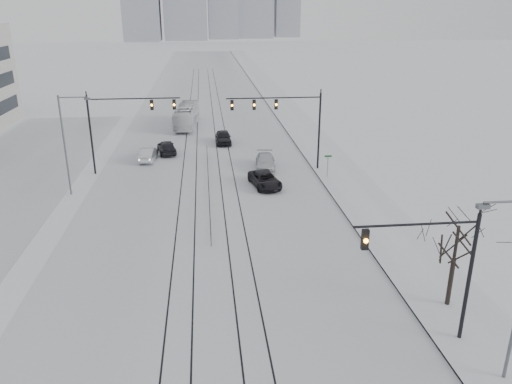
% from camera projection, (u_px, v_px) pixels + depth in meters
% --- Properties ---
extents(road, '(22.00, 260.00, 0.02)m').
position_uv_depth(road, '(206.00, 121.00, 74.69)').
color(road, silver).
rests_on(road, ground).
extents(sidewalk_east, '(5.00, 260.00, 0.16)m').
position_uv_depth(sidewalk_east, '(294.00, 119.00, 75.98)').
color(sidewalk_east, silver).
rests_on(sidewalk_east, ground).
extents(curb, '(0.10, 260.00, 0.12)m').
position_uv_depth(curb, '(278.00, 119.00, 75.75)').
color(curb, gray).
rests_on(curb, ground).
extents(parking_strip, '(14.00, 60.00, 0.03)m').
position_uv_depth(parking_strip, '(6.00, 179.00, 49.41)').
color(parking_strip, silver).
rests_on(parking_strip, ground).
extents(tram_rails, '(5.30, 180.00, 0.01)m').
position_uv_depth(tram_rails, '(207.00, 159.00, 56.03)').
color(tram_rails, black).
rests_on(tram_rails, ground).
extents(traffic_mast_near, '(6.10, 0.37, 7.00)m').
position_uv_depth(traffic_mast_near, '(440.00, 262.00, 23.78)').
color(traffic_mast_near, black).
rests_on(traffic_mast_near, ground).
extents(traffic_mast_ne, '(9.60, 0.37, 8.00)m').
position_uv_depth(traffic_mast_ne, '(287.00, 116.00, 50.16)').
color(traffic_mast_ne, black).
rests_on(traffic_mast_ne, ground).
extents(traffic_mast_nw, '(9.10, 0.37, 8.00)m').
position_uv_depth(traffic_mast_nw, '(120.00, 119.00, 49.53)').
color(traffic_mast_nw, black).
rests_on(traffic_mast_nw, ground).
extents(street_light_west, '(2.73, 0.25, 9.00)m').
position_uv_depth(street_light_west, '(67.00, 139.00, 43.71)').
color(street_light_west, '#595B60').
rests_on(street_light_west, ground).
extents(bare_tree, '(4.40, 4.40, 6.10)m').
position_uv_depth(bare_tree, '(458.00, 235.00, 26.85)').
color(bare_tree, black).
rests_on(bare_tree, ground).
extents(median_fence, '(0.06, 24.00, 1.00)m').
position_uv_depth(median_fence, '(208.00, 184.00, 46.52)').
color(median_fence, black).
rests_on(median_fence, ground).
extents(street_sign, '(0.70, 0.06, 2.40)m').
position_uv_depth(street_sign, '(328.00, 163.00, 49.17)').
color(street_sign, '#595B60').
rests_on(street_sign, ground).
extents(sedan_sb_inner, '(2.75, 4.88, 1.57)m').
position_uv_depth(sedan_sb_inner, '(167.00, 147.00, 57.92)').
color(sedan_sb_inner, black).
rests_on(sedan_sb_inner, ground).
extents(sedan_sb_outer, '(1.90, 4.53, 1.45)m').
position_uv_depth(sedan_sb_outer, '(148.00, 154.00, 55.25)').
color(sedan_sb_outer, silver).
rests_on(sedan_sb_outer, ground).
extents(sedan_nb_front, '(3.14, 5.25, 1.36)m').
position_uv_depth(sedan_nb_front, '(265.00, 180.00, 47.18)').
color(sedan_nb_front, black).
rests_on(sedan_nb_front, ground).
extents(sedan_nb_right, '(2.46, 5.12, 1.44)m').
position_uv_depth(sedan_nb_right, '(265.00, 162.00, 52.57)').
color(sedan_nb_right, silver).
rests_on(sedan_nb_right, ground).
extents(sedan_nb_far, '(1.93, 4.65, 1.57)m').
position_uv_depth(sedan_nb_far, '(223.00, 137.00, 62.28)').
color(sedan_nb_far, black).
rests_on(sedan_nb_far, ground).
extents(box_truck, '(3.50, 11.18, 3.07)m').
position_uv_depth(box_truck, '(187.00, 116.00, 70.96)').
color(box_truck, silver).
rests_on(box_truck, ground).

